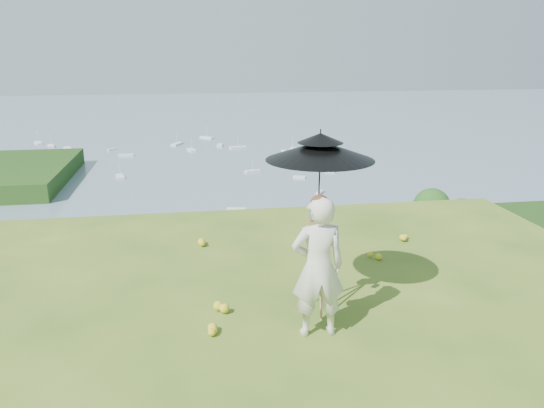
{
  "coord_description": "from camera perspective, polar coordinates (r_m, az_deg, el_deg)",
  "views": [
    {
      "loc": [
        0.09,
        -4.21,
        3.45
      ],
      "look_at": [
        1.49,
        4.55,
        0.83
      ],
      "focal_mm": 35.0,
      "sensor_mm": 36.0,
      "label": 1
    }
  ],
  "objects": [
    {
      "name": "moored_boats",
      "position": [
        169.8,
        -13.11,
        3.4
      ],
      "size": [
        140.0,
        140.0,
        0.7
      ],
      "primitive_type": null,
      "color": "silver",
      "rests_on": "bay_water"
    },
    {
      "name": "sun_umbrella",
      "position": [
        6.78,
        5.12,
        2.87
      ],
      "size": [
        1.58,
        1.58,
        1.23
      ],
      "primitive_type": null,
      "rotation": [
        0.0,
        0.0,
        -0.16
      ],
      "color": "black",
      "rests_on": "field_easel"
    },
    {
      "name": "harbor_town",
      "position": [
        85.79,
        -8.47,
        -6.32
      ],
      "size": [
        110.0,
        22.0,
        5.0
      ],
      "primitive_type": null,
      "color": "silver",
      "rests_on": "shoreline_tier"
    },
    {
      "name": "slope_trees",
      "position": [
        43.34,
        -8.42,
        -8.93
      ],
      "size": [
        110.0,
        50.0,
        6.0
      ],
      "primitive_type": null,
      "color": "#265118",
      "rests_on": "forest_slope"
    },
    {
      "name": "field_easel",
      "position": [
        7.09,
        4.94,
        -5.9
      ],
      "size": [
        0.62,
        0.62,
        1.51
      ],
      "primitive_type": null,
      "rotation": [
        0.0,
        0.0,
        -0.08
      ],
      "color": "#A57545",
      "rests_on": "ground"
    },
    {
      "name": "painter",
      "position": [
        6.48,
        4.97,
        -6.8
      ],
      "size": [
        0.66,
        0.44,
        1.79
      ],
      "primitive_type": "imported",
      "rotation": [
        0.0,
        0.0,
        3.13
      ],
      "color": "silver",
      "rests_on": "ground"
    },
    {
      "name": "bay_water",
      "position": [
        247.07,
        -9.05,
        7.53
      ],
      "size": [
        700.0,
        700.0,
        0.0
      ],
      "primitive_type": "plane",
      "color": "slate",
      "rests_on": "ground"
    },
    {
      "name": "painter_cap",
      "position": [
        6.19,
        5.16,
        0.41
      ],
      "size": [
        0.26,
        0.3,
        0.1
      ],
      "primitive_type": null,
      "rotation": [
        0.0,
        0.0,
        -0.17
      ],
      "color": "#DE7A79",
      "rests_on": "painter"
    },
    {
      "name": "shoreline_tier",
      "position": [
        88.49,
        -8.3,
        -10.21
      ],
      "size": [
        170.0,
        28.0,
        8.0
      ],
      "primitive_type": "cube",
      "color": "#746A5D",
      "rests_on": "bay_water"
    }
  ]
}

